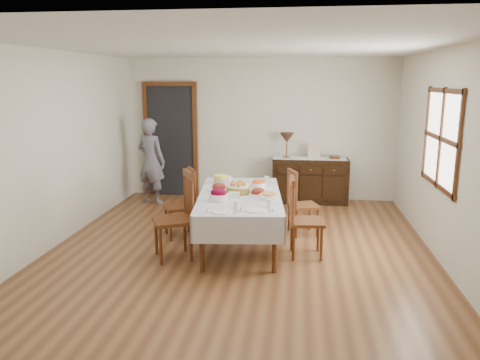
# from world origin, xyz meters

# --- Properties ---
(ground) EXTENTS (6.00, 6.00, 0.00)m
(ground) POSITION_xyz_m (0.00, 0.00, 0.00)
(ground) COLOR brown
(room_shell) EXTENTS (5.02, 6.02, 2.65)m
(room_shell) POSITION_xyz_m (-0.15, 0.42, 1.64)
(room_shell) COLOR silver
(room_shell) RESTS_ON ground
(dining_table) EXTENTS (1.29, 2.21, 0.72)m
(dining_table) POSITION_xyz_m (-0.02, 0.26, 0.64)
(dining_table) COLOR silver
(dining_table) RESTS_ON ground
(chair_left_near) EXTENTS (0.62, 0.62, 1.11)m
(chair_left_near) POSITION_xyz_m (-0.74, -0.26, 0.56)
(chair_left_near) COLOR #4F2710
(chair_left_near) RESTS_ON ground
(chair_left_far) EXTENTS (0.55, 0.55, 0.99)m
(chair_left_far) POSITION_xyz_m (-0.88, 0.57, 0.50)
(chair_left_far) COLOR #4F2710
(chair_left_far) RESTS_ON ground
(chair_right_near) EXTENTS (0.46, 0.46, 1.02)m
(chair_right_near) POSITION_xyz_m (0.81, 0.00, 0.52)
(chair_right_near) COLOR #4F2710
(chair_right_near) RESTS_ON ground
(chair_right_far) EXTENTS (0.51, 0.51, 0.96)m
(chair_right_far) POSITION_xyz_m (0.78, 0.86, 0.48)
(chair_right_far) COLOR #4F2710
(chair_right_far) RESTS_ON ground
(sideboard) EXTENTS (1.36, 0.50, 0.82)m
(sideboard) POSITION_xyz_m (0.96, 2.72, 0.41)
(sideboard) COLOR black
(sideboard) RESTS_ON ground
(person) EXTENTS (0.60, 0.49, 1.65)m
(person) POSITION_xyz_m (-1.90, 2.31, 0.83)
(person) COLOR slate
(person) RESTS_ON ground
(bread_basket) EXTENTS (0.32, 0.32, 0.17)m
(bread_basket) POSITION_xyz_m (-0.05, 0.30, 0.79)
(bread_basket) COLOR olive
(bread_basket) RESTS_ON dining_table
(egg_basket) EXTENTS (0.26, 0.26, 0.11)m
(egg_basket) POSITION_xyz_m (-0.09, 0.59, 0.76)
(egg_basket) COLOR black
(egg_basket) RESTS_ON dining_table
(ham_platter_a) EXTENTS (0.33, 0.33, 0.11)m
(ham_platter_a) POSITION_xyz_m (-0.34, 0.47, 0.75)
(ham_platter_a) COLOR white
(ham_platter_a) RESTS_ON dining_table
(ham_platter_b) EXTENTS (0.27, 0.27, 0.11)m
(ham_platter_b) POSITION_xyz_m (0.22, 0.26, 0.75)
(ham_platter_b) COLOR white
(ham_platter_b) RESTS_ON dining_table
(beet_bowl) EXTENTS (0.24, 0.24, 0.16)m
(beet_bowl) POSITION_xyz_m (-0.25, -0.11, 0.79)
(beet_bowl) COLOR white
(beet_bowl) RESTS_ON dining_table
(carrot_bowl) EXTENTS (0.22, 0.22, 0.09)m
(carrot_bowl) POSITION_xyz_m (0.19, 0.71, 0.77)
(carrot_bowl) COLOR white
(carrot_bowl) RESTS_ON dining_table
(pineapple_bowl) EXTENTS (0.22, 0.22, 0.13)m
(pineapple_bowl) POSITION_xyz_m (-0.37, 0.83, 0.79)
(pineapple_bowl) COLOR #D1AD8B
(pineapple_bowl) RESTS_ON dining_table
(casserole_dish) EXTENTS (0.26, 0.26, 0.08)m
(casserole_dish) POSITION_xyz_m (0.38, 0.07, 0.76)
(casserole_dish) COLOR white
(casserole_dish) RESTS_ON dining_table
(butter_dish) EXTENTS (0.15, 0.10, 0.07)m
(butter_dish) POSITION_xyz_m (-0.07, 0.07, 0.76)
(butter_dish) COLOR white
(butter_dish) RESTS_ON dining_table
(setting_left) EXTENTS (0.43, 0.31, 0.10)m
(setting_left) POSITION_xyz_m (-0.08, -0.56, 0.74)
(setting_left) COLOR white
(setting_left) RESTS_ON dining_table
(setting_right) EXTENTS (0.43, 0.31, 0.10)m
(setting_right) POSITION_xyz_m (0.31, -0.45, 0.74)
(setting_right) COLOR white
(setting_right) RESTS_ON dining_table
(glass_far_a) EXTENTS (0.07, 0.07, 0.10)m
(glass_far_a) POSITION_xyz_m (-0.27, 0.95, 0.77)
(glass_far_a) COLOR white
(glass_far_a) RESTS_ON dining_table
(glass_far_b) EXTENTS (0.07, 0.07, 0.09)m
(glass_far_b) POSITION_xyz_m (0.28, 1.02, 0.77)
(glass_far_b) COLOR white
(glass_far_b) RESTS_ON dining_table
(runner) EXTENTS (1.30, 0.35, 0.01)m
(runner) POSITION_xyz_m (0.93, 2.72, 0.82)
(runner) COLOR white
(runner) RESTS_ON sideboard
(table_lamp) EXTENTS (0.26, 0.26, 0.46)m
(table_lamp) POSITION_xyz_m (0.52, 2.71, 1.17)
(table_lamp) COLOR brown
(table_lamp) RESTS_ON sideboard
(picture_frame) EXTENTS (0.22, 0.08, 0.28)m
(picture_frame) POSITION_xyz_m (1.01, 2.71, 0.96)
(picture_frame) COLOR #C5AE8F
(picture_frame) RESTS_ON sideboard
(deco_bowl) EXTENTS (0.20, 0.20, 0.06)m
(deco_bowl) POSITION_xyz_m (1.37, 2.70, 0.85)
(deco_bowl) COLOR #4F2710
(deco_bowl) RESTS_ON sideboard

